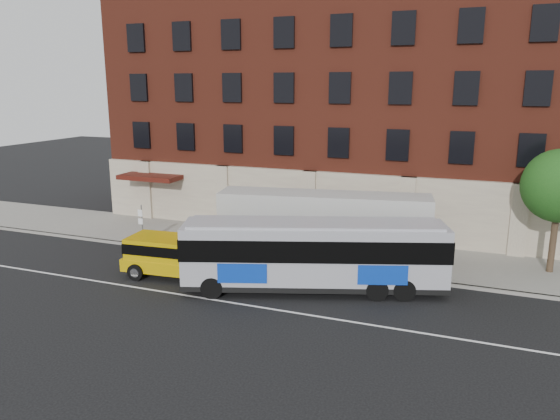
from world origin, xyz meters
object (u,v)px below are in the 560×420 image
at_px(yellow_suv, 170,254).
at_px(shipping_container, 323,228).
at_px(city_bus, 314,253).
at_px(sign_pole, 142,223).

distance_m(yellow_suv, shipping_container, 8.19).
bearing_deg(city_bus, shipping_container, 100.77).
bearing_deg(city_bus, yellow_suv, -173.98).
distance_m(sign_pole, shipping_container, 10.79).
xyz_separation_m(city_bus, shipping_container, (-0.81, 4.25, 0.03)).
relative_size(sign_pole, shipping_container, 0.22).
bearing_deg(shipping_container, yellow_suv, -142.13).
height_order(city_bus, yellow_suv, city_bus).
bearing_deg(yellow_suv, city_bus, 6.02).
height_order(sign_pole, city_bus, city_bus).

